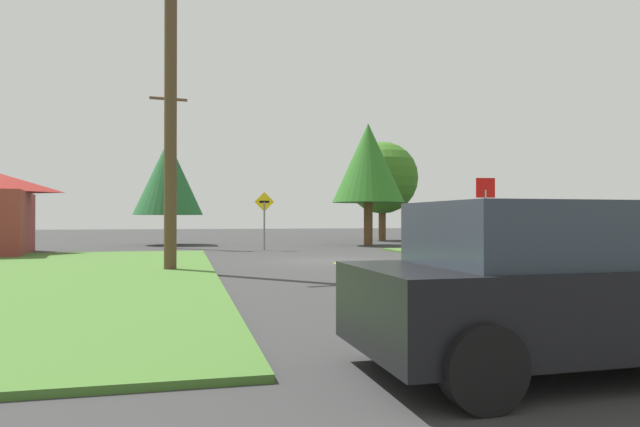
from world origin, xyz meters
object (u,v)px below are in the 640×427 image
pine_tree_center (168,177)px  oak_tree_right (382,178)px  car_on_crossroad (553,231)px  utility_pole_mid (168,165)px  direction_sign (264,214)px  utility_pole_near (171,100)px  stop_sign (485,203)px  oak_tree_left (368,163)px  car_behind_on_main_road (551,287)px

pine_tree_center → oak_tree_right: size_ratio=0.89×
car_on_crossroad → oak_tree_right: 12.33m
utility_pole_mid → direction_sign: 5.72m
utility_pole_near → utility_pole_mid: bearing=91.8°
pine_tree_center → oak_tree_right: oak_tree_right is taller
car_on_crossroad → oak_tree_right: bearing=17.2°
stop_sign → car_on_crossroad: stop_sign is taller
stop_sign → utility_pole_mid: bearing=-39.5°
car_on_crossroad → direction_sign: bearing=77.7°
car_on_crossroad → utility_pole_near: bearing=107.1°
car_on_crossroad → oak_tree_right: oak_tree_right is taller
stop_sign → utility_pole_near: utility_pole_near is taller
utility_pole_near → utility_pole_mid: (-0.39, 12.69, -0.65)m
pine_tree_center → oak_tree_right: (13.62, 3.25, 0.42)m
car_on_crossroad → oak_tree_left: (-8.29, 4.33, 3.64)m
car_behind_on_main_road → pine_tree_center: size_ratio=0.67×
utility_pole_near → oak_tree_right: size_ratio=1.42×
pine_tree_center → car_on_crossroad: bearing=-21.5°
utility_pole_mid → oak_tree_left: bearing=3.2°
car_on_crossroad → oak_tree_left: oak_tree_left is taller
direction_sign → stop_sign: bearing=-50.9°
utility_pole_mid → oak_tree_left: size_ratio=1.20×
utility_pole_mid → oak_tree_right: utility_pole_mid is taller
oak_tree_right → stop_sign: bearing=-98.3°
stop_sign → car_behind_on_main_road: stop_sign is taller
utility_pole_near → utility_pole_mid: 12.72m
utility_pole_near → oak_tree_left: utility_pole_near is taller
pine_tree_center → utility_pole_near: bearing=-88.2°
car_behind_on_main_road → oak_tree_right: size_ratio=0.60×
pine_tree_center → utility_pole_mid: bearing=-88.3°
utility_pole_near → direction_sign: utility_pole_near is taller
pine_tree_center → oak_tree_left: bearing=-16.3°
car_behind_on_main_road → pine_tree_center: bearing=97.8°
car_behind_on_main_road → utility_pole_mid: bearing=98.8°
stop_sign → oak_tree_right: (2.61, 17.88, 2.15)m
car_behind_on_main_road → utility_pole_near: 12.53m
utility_pole_near → pine_tree_center: size_ratio=1.59×
car_on_crossroad → pine_tree_center: pine_tree_center is taller
car_on_crossroad → utility_pole_near: 20.79m
stop_sign → car_behind_on_main_road: (-6.70, -13.01, -1.18)m
car_behind_on_main_road → oak_tree_right: oak_tree_right is taller
oak_tree_right → utility_pole_near: bearing=-123.8°
utility_pole_near → direction_sign: size_ratio=3.46×
oak_tree_left → pine_tree_center: oak_tree_left is taller
pine_tree_center → oak_tree_right: 14.01m
oak_tree_left → pine_tree_center: bearing=163.7°
stop_sign → direction_sign: stop_sign is taller
direction_sign → oak_tree_left: (6.13, 3.46, 2.78)m
utility_pole_mid → pine_tree_center: bearing=91.7°
utility_pole_mid → oak_tree_right: (13.51, 6.92, 0.07)m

